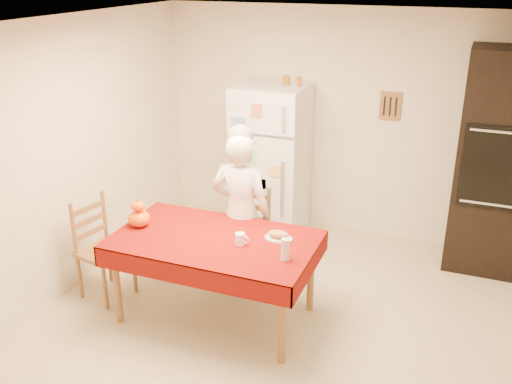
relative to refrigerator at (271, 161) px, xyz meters
The scene contains 17 objects.
floor 2.16m from the refrigerator, 70.93° to the right, with size 4.50×4.50×0.00m, color tan.
room_shell 2.13m from the refrigerator, 70.89° to the right, with size 4.02×4.52×2.51m.
refrigerator is the anchor object (origin of this frame).
oven_cabinet 2.29m from the refrigerator, ahead, with size 0.70×0.62×2.20m.
dining_table 1.81m from the refrigerator, 85.22° to the right, with size 1.70×1.00×0.76m.
chair_far 1.14m from the refrigerator, 82.06° to the right, with size 0.46×0.44×0.95m.
chair_left 2.12m from the refrigerator, 118.67° to the right, with size 0.48×0.50×0.95m.
seated_woman 1.28m from the refrigerator, 82.36° to the right, with size 0.57×0.37×1.55m, color white.
coffee_mug 1.86m from the refrigerator, 77.75° to the right, with size 0.08×0.08×0.10m, color white.
pumpkin_lower 1.90m from the refrigerator, 107.19° to the right, with size 0.19×0.19×0.14m, color #E96505.
pumpkin_upper 1.90m from the refrigerator, 107.19° to the right, with size 0.12×0.12×0.09m, color #DA4005.
wine_glass 2.09m from the refrigerator, 66.94° to the right, with size 0.07×0.07×0.18m, color silver.
bread_plate 1.75m from the refrigerator, 67.86° to the right, with size 0.24×0.24×0.02m, color silver.
bread_loaf 1.75m from the refrigerator, 67.86° to the right, with size 0.18×0.10×0.06m, color #9A784C.
spice_jar_left 0.91m from the refrigerator, 21.43° to the left, with size 0.05×0.05×0.10m, color brown.
spice_jar_mid 0.92m from the refrigerator, 17.72° to the left, with size 0.05×0.05×0.10m, color brown.
spice_jar_right 0.95m from the refrigerator, ahead, with size 0.05×0.05×0.10m, color #914D1A.
Camera 1 is at (1.38, -3.76, 2.91)m, focal length 40.00 mm.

